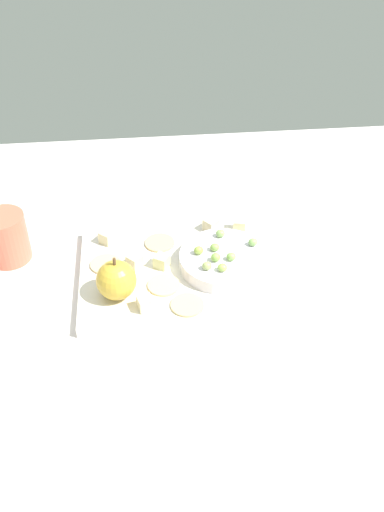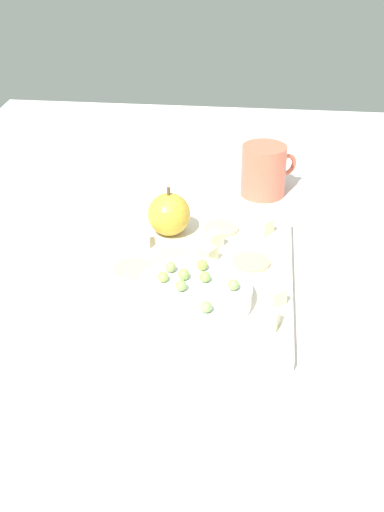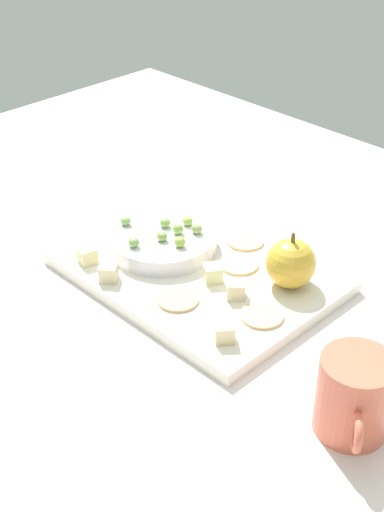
# 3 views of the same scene
# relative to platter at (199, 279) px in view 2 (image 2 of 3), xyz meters

# --- Properties ---
(table) EXTENTS (1.47, 1.04, 0.04)m
(table) POSITION_rel_platter_xyz_m (-0.04, -0.01, -0.03)
(table) COLOR silver
(table) RESTS_ON ground
(platter) EXTENTS (0.35, 0.26, 0.02)m
(platter) POSITION_rel_platter_xyz_m (0.00, 0.00, 0.00)
(platter) COLOR silver
(platter) RESTS_ON table
(serving_dish) EXTENTS (0.15, 0.15, 0.02)m
(serving_dish) POSITION_rel_platter_xyz_m (0.07, -0.00, 0.02)
(serving_dish) COLOR white
(serving_dish) RESTS_ON platter
(apple_whole) EXTENTS (0.06, 0.06, 0.06)m
(apple_whole) POSITION_rel_platter_xyz_m (-0.11, -0.06, 0.04)
(apple_whole) COLOR gold
(apple_whole) RESTS_ON platter
(apple_stem) EXTENTS (0.01, 0.01, 0.01)m
(apple_stem) POSITION_rel_platter_xyz_m (-0.11, -0.06, 0.08)
(apple_stem) COLOR brown
(apple_stem) RESTS_ON apple_whole
(cheese_cube_0) EXTENTS (0.03, 0.03, 0.02)m
(cheese_cube_0) POSITION_rel_platter_xyz_m (0.06, 0.10, 0.02)
(cheese_cube_0) COLOR beige
(cheese_cube_0) RESTS_ON platter
(cheese_cube_1) EXTENTS (0.03, 0.03, 0.02)m
(cheese_cube_1) POSITION_rel_platter_xyz_m (0.11, 0.10, 0.02)
(cheese_cube_1) COLOR beige
(cheese_cube_1) RESTS_ON platter
(cheese_cube_2) EXTENTS (0.03, 0.03, 0.02)m
(cheese_cube_2) POSITION_rel_platter_xyz_m (-0.07, -0.09, 0.02)
(cheese_cube_2) COLOR beige
(cheese_cube_2) RESTS_ON platter
(cheese_cube_3) EXTENTS (0.03, 0.03, 0.02)m
(cheese_cube_3) POSITION_rel_platter_xyz_m (-0.13, 0.09, 0.02)
(cheese_cube_3) COLOR beige
(cheese_cube_3) RESTS_ON platter
(cheese_cube_4) EXTENTS (0.03, 0.03, 0.02)m
(cheese_cube_4) POSITION_rel_platter_xyz_m (-0.04, 0.01, 0.02)
(cheese_cube_4) COLOR beige
(cheese_cube_4) RESTS_ON platter
(cheese_cube_5) EXTENTS (0.03, 0.03, 0.02)m
(cheese_cube_5) POSITION_rel_platter_xyz_m (-0.08, 0.01, 0.02)
(cheese_cube_5) COLOR beige
(cheese_cube_5) RESTS_ON platter
(cracker_0) EXTENTS (0.05, 0.05, 0.00)m
(cracker_0) POSITION_rel_platter_xyz_m (-0.03, 0.07, 0.01)
(cracker_0) COLOR #E2B67D
(cracker_0) RESTS_ON platter
(cracker_1) EXTENTS (0.05, 0.05, 0.00)m
(cracker_1) POSITION_rel_platter_xyz_m (-0.13, 0.02, 0.01)
(cracker_1) COLOR #E3BD85
(cracker_1) RESTS_ON platter
(cracker_2) EXTENTS (0.05, 0.05, 0.00)m
(cracker_2) POSITION_rel_platter_xyz_m (-0.00, -0.09, 0.01)
(cracker_2) COLOR #DCBF83
(cracker_2) RESTS_ON platter
(cracker_3) EXTENTS (0.05, 0.05, 0.00)m
(cracker_3) POSITION_rel_platter_xyz_m (-0.04, -0.04, 0.01)
(cracker_3) COLOR #E3C08A
(cracker_3) RESTS_ON platter
(grape_0) EXTENTS (0.02, 0.01, 0.02)m
(grape_0) POSITION_rel_platter_xyz_m (0.05, -0.02, 0.04)
(grape_0) COLOR #90C055
(grape_0) RESTS_ON serving_dish
(grape_1) EXTENTS (0.02, 0.01, 0.01)m
(grape_1) POSITION_rel_platter_xyz_m (0.06, -0.04, 0.04)
(grape_1) COLOR #9FC456
(grape_1) RESTS_ON serving_dish
(grape_2) EXTENTS (0.02, 0.01, 0.01)m
(grape_2) POSITION_rel_platter_xyz_m (0.08, -0.02, 0.04)
(grape_2) COLOR #8CBA5A
(grape_2) RESTS_ON serving_dish
(grape_3) EXTENTS (0.02, 0.01, 0.01)m
(grape_3) POSITION_rel_platter_xyz_m (0.03, 0.01, 0.04)
(grape_3) COLOR #9CBB4C
(grape_3) RESTS_ON serving_dish
(grape_4) EXTENTS (0.02, 0.01, 0.01)m
(grape_4) POSITION_rel_platter_xyz_m (0.06, 0.01, 0.04)
(grape_4) COLOR #89B453
(grape_4) RESTS_ON serving_dish
(grape_5) EXTENTS (0.02, 0.01, 0.01)m
(grape_5) POSITION_rel_platter_xyz_m (0.07, 0.05, 0.04)
(grape_5) COLOR #88B15E
(grape_5) RESTS_ON serving_dish
(grape_6) EXTENTS (0.02, 0.01, 0.01)m
(grape_6) POSITION_rel_platter_xyz_m (0.12, 0.02, 0.04)
(grape_6) COLOR #88BC61
(grape_6) RESTS_ON serving_dish
(grape_7) EXTENTS (0.02, 0.01, 0.01)m
(grape_7) POSITION_rel_platter_xyz_m (0.04, -0.03, 0.04)
(grape_7) COLOR #9CAF62
(grape_7) RESTS_ON serving_dish
(cup) EXTENTS (0.08, 0.10, 0.09)m
(cup) POSITION_rel_platter_xyz_m (-0.30, 0.08, 0.04)
(cup) COLOR #DA664D
(cup) RESTS_ON table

